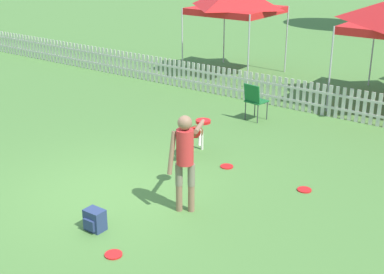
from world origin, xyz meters
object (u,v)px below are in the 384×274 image
object	(u,v)px
handler_person	(186,152)
backpack_on_grass	(95,220)
frisbee_near_dog	(227,166)
folding_chair_green_right	(254,99)
frisbee_midfield	(304,190)
frisbee_near_handler	(113,255)
leaping_dog	(196,132)

from	to	relation	value
handler_person	backpack_on_grass	xyz separation A→B (m)	(-0.74, -1.35, -0.87)
handler_person	frisbee_near_dog	size ratio (longest dim) A/B	6.49
backpack_on_grass	folding_chair_green_right	world-z (taller)	folding_chair_green_right
handler_person	frisbee_midfield	world-z (taller)	handler_person
frisbee_near_dog	frisbee_midfield	bearing A→B (deg)	-1.61
handler_person	frisbee_near_handler	bearing A→B (deg)	-122.13
backpack_on_grass	frisbee_near_handler	bearing A→B (deg)	-25.56
handler_person	frisbee_near_handler	distance (m)	1.99
leaping_dog	frisbee_near_handler	size ratio (longest dim) A/B	4.62
frisbee_near_handler	frisbee_midfield	world-z (taller)	same
frisbee_near_handler	backpack_on_grass	size ratio (longest dim) A/B	0.75
folding_chair_green_right	leaping_dog	bearing A→B (deg)	101.76
folding_chair_green_right	frisbee_near_dog	bearing A→B (deg)	117.52
leaping_dog	frisbee_near_dog	bearing A→B (deg)	142.72
handler_person	frisbee_midfield	xyz separation A→B (m)	(1.28, 1.82, -1.03)
frisbee_near_dog	backpack_on_grass	size ratio (longest dim) A/B	0.75
handler_person	folding_chair_green_right	size ratio (longest dim) A/B	1.78
handler_person	frisbee_midfield	distance (m)	2.45
leaping_dog	frisbee_midfield	world-z (taller)	leaping_dog
folding_chair_green_right	frisbee_near_handler	bearing A→B (deg)	109.95
frisbee_near_dog	backpack_on_grass	world-z (taller)	backpack_on_grass
frisbee_midfield	folding_chair_green_right	bearing A→B (deg)	133.53
handler_person	folding_chair_green_right	xyz separation A→B (m)	(-1.40, 4.65, -0.48)
frisbee_midfield	handler_person	bearing A→B (deg)	-125.14
leaping_dog	folding_chair_green_right	bearing A→B (deg)	-117.45
frisbee_near_handler	folding_chair_green_right	size ratio (longest dim) A/B	0.27
leaping_dog	frisbee_near_handler	xyz separation A→B (m)	(1.19, -3.65, -0.52)
frisbee_midfield	folding_chair_green_right	distance (m)	3.94
folding_chair_green_right	frisbee_midfield	bearing A→B (deg)	141.18
backpack_on_grass	folding_chair_green_right	size ratio (longest dim) A/B	0.37
leaping_dog	folding_chair_green_right	xyz separation A→B (m)	(-0.19, 2.70, 0.03)
handler_person	frisbee_near_handler	xyz separation A→B (m)	(-0.02, -1.70, -1.03)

